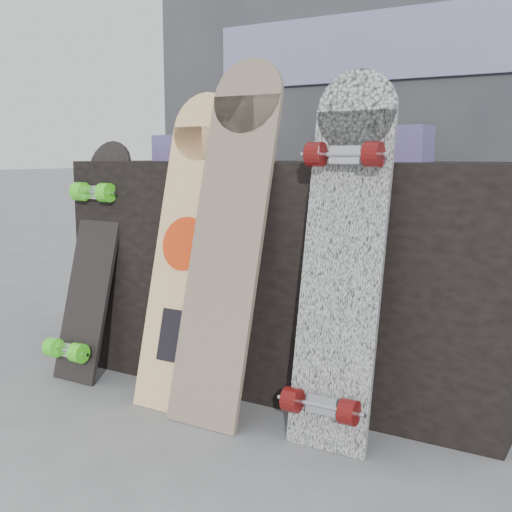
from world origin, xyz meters
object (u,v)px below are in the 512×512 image
Objects in this scene: longboard_celtic at (229,226)px; longboard_cascadia at (342,253)px; vendor_table at (296,272)px; skateboard_dark at (91,257)px; longboard_geisha at (187,240)px.

longboard_cascadia is (0.39, -0.02, -0.05)m from longboard_celtic.
longboard_celtic is at bearing -96.18° from vendor_table.
vendor_table is 0.76m from skateboard_dark.
longboard_geisha is 0.19m from longboard_celtic.
longboard_cascadia is at bearing -3.31° from longboard_celtic.
vendor_table is at bearing 131.45° from longboard_cascadia.
skateboard_dark is (-0.68, -0.35, 0.05)m from vendor_table.
longboard_geisha is at bearing 176.25° from longboard_cascadia.
longboard_geisha is 0.91× the size of longboard_celtic.
skateboard_dark is at bearing 177.11° from longboard_cascadia.
longboard_geisha is 0.97× the size of longboard_cascadia.
longboard_cascadia is at bearing -48.55° from vendor_table.
longboard_geisha reaches higher than skateboard_dark.
vendor_table is 1.55× the size of longboard_geisha.
longboard_cascadia is 1.21× the size of skateboard_dark.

